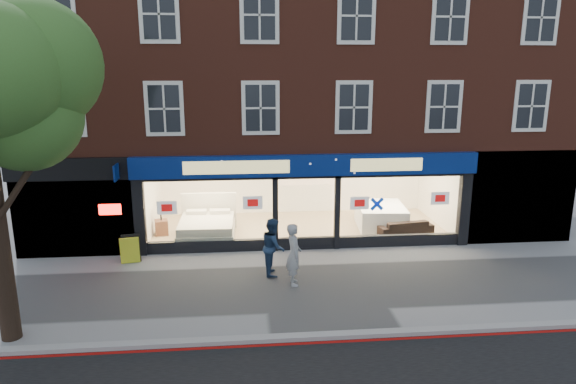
{
  "coord_description": "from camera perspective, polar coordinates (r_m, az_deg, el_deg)",
  "views": [
    {
      "loc": [
        -2.16,
        -13.43,
        6.06
      ],
      "look_at": [
        -0.67,
        2.5,
        2.16
      ],
      "focal_mm": 32.0,
      "sensor_mm": 36.0,
      "label": 1
    }
  ],
  "objects": [
    {
      "name": "mattress_stack",
      "position": [
        19.87,
        10.25,
        -2.68
      ],
      "size": [
        1.92,
        2.33,
        0.86
      ],
      "rotation": [
        0.0,
        0.0,
        -0.09
      ],
      "color": "white",
      "rests_on": "showroom_floor"
    },
    {
      "name": "a_board",
      "position": [
        17.05,
        -17.1,
        -6.11
      ],
      "size": [
        0.65,
        0.48,
        0.91
      ],
      "primitive_type": "cube",
      "rotation": [
        0.0,
        0.0,
        0.18
      ],
      "color": "yellow",
      "rests_on": "ground"
    },
    {
      "name": "pedestrian_blue",
      "position": [
        15.35,
        -1.65,
        -6.08
      ],
      "size": [
        0.66,
        0.84,
        1.73
      ],
      "primitive_type": "imported",
      "rotation": [
        0.0,
        0.0,
        1.57
      ],
      "color": "#1C2F4E",
      "rests_on": "ground"
    },
    {
      "name": "building",
      "position": [
        20.48,
        0.7,
        15.41
      ],
      "size": [
        19.0,
        8.26,
        10.3
      ],
      "color": "#602A1D",
      "rests_on": "ground"
    },
    {
      "name": "ground",
      "position": [
        14.89,
        3.53,
        -10.34
      ],
      "size": [
        120.0,
        120.0,
        0.0
      ],
      "primitive_type": "plane",
      "color": "gray",
      "rests_on": "ground"
    },
    {
      "name": "display_bed",
      "position": [
        18.66,
        -8.98,
        -3.86
      ],
      "size": [
        2.05,
        2.45,
        1.38
      ],
      "rotation": [
        0.0,
        0.0,
        -0.02
      ],
      "color": "beige",
      "rests_on": "showroom_floor"
    },
    {
      "name": "kerb_line",
      "position": [
        12.16,
        5.85,
        -16.22
      ],
      "size": [
        60.0,
        0.1,
        0.01
      ],
      "primitive_type": "cube",
      "color": "#8C0A07",
      "rests_on": "ground"
    },
    {
      "name": "sofa",
      "position": [
        19.15,
        12.77,
        -3.85
      ],
      "size": [
        2.13,
        1.11,
        0.59
      ],
      "primitive_type": "imported",
      "rotation": [
        0.0,
        0.0,
        3.31
      ],
      "color": "black",
      "rests_on": "showroom_floor"
    },
    {
      "name": "showroom_floor",
      "position": [
        19.74,
        1.21,
        -4.02
      ],
      "size": [
        11.0,
        4.5,
        0.1
      ],
      "primitive_type": "cube",
      "color": "tan",
      "rests_on": "ground"
    },
    {
      "name": "bedside_table",
      "position": [
        19.32,
        -13.87,
        -3.82
      ],
      "size": [
        0.54,
        0.54,
        0.55
      ],
      "primitive_type": "cube",
      "rotation": [
        0.0,
        0.0,
        0.21
      ],
      "color": "brown",
      "rests_on": "showroom_floor"
    },
    {
      "name": "kerb_stone",
      "position": [
        12.31,
        5.67,
        -15.54
      ],
      "size": [
        60.0,
        0.25,
        0.12
      ],
      "primitive_type": "cube",
      "color": "gray",
      "rests_on": "ground"
    },
    {
      "name": "pedestrian_grey",
      "position": [
        14.63,
        0.64,
        -6.92
      ],
      "size": [
        0.45,
        0.67,
        1.81
      ],
      "primitive_type": "imported",
      "rotation": [
        0.0,
        0.0,
        1.59
      ],
      "color": "#93959A",
      "rests_on": "ground"
    }
  ]
}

